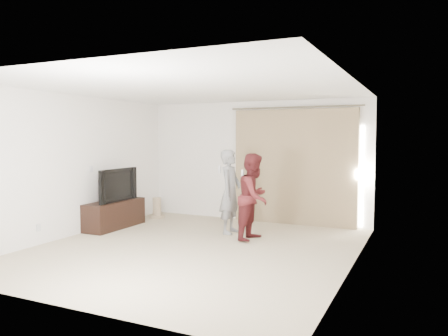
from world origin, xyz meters
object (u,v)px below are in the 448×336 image
at_px(tv, 114,185).
at_px(person_woman, 254,197).
at_px(person_man, 230,192).
at_px(tv_console, 114,214).

height_order(tv, person_woman, person_woman).
bearing_deg(person_man, tv, -166.83).
xyz_separation_m(person_man, person_woman, (0.60, -0.31, -0.03)).
distance_m(tv_console, tv, 0.60).
relative_size(tv_console, person_man, 0.89).
distance_m(tv_console, person_man, 2.44).
xyz_separation_m(tv, person_man, (2.32, 0.54, -0.08)).
xyz_separation_m(tv_console, person_man, (2.32, 0.54, 0.52)).
relative_size(tv_console, person_woman, 0.92).
bearing_deg(tv, person_man, -78.10).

